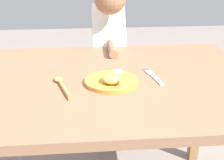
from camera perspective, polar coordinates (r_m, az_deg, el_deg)
name	(u,v)px	position (r m, az deg, el deg)	size (l,w,h in m)	color
dining_table	(97,94)	(1.24, -2.96, -2.74)	(1.34, 0.89, 0.72)	#986B4D
plate	(112,80)	(1.15, -0.01, -0.08)	(0.21, 0.21, 0.05)	gold
fork	(153,76)	(1.23, 7.84, 0.71)	(0.05, 0.19, 0.01)	silver
spoon	(62,85)	(1.14, -9.46, -0.93)	(0.08, 0.20, 0.02)	tan
person	(109,65)	(1.78, -0.65, 2.95)	(0.19, 0.46, 1.05)	#4A3B58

